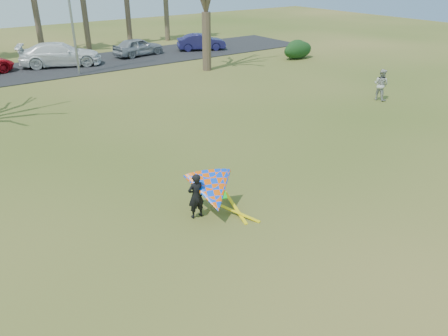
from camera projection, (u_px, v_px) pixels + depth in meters
ground at (263, 224)px, 13.15m from camera, size 100.00×100.00×0.00m
parking_strip at (38, 70)px, 31.46m from camera, size 46.00×7.00×0.06m
streetlight at (72, 6)px, 28.49m from camera, size 2.28×0.18×8.00m
hedge_near at (298, 50)px, 34.99m from camera, size 2.76×1.25×1.38m
hedge_far at (296, 46)px, 37.11m from camera, size 2.02×0.95×1.12m
car_3 at (60, 54)px, 32.28m from camera, size 6.26×4.14×1.68m
car_4 at (138, 47)px, 35.83m from camera, size 4.40×2.30×1.43m
car_5 at (201, 42)px, 38.10m from camera, size 4.39×3.01×1.37m
pedestrian_a at (381, 85)px, 24.48m from camera, size 0.77×0.93×1.76m
kite_flyer at (212, 192)px, 13.22m from camera, size 2.13×2.39×2.02m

